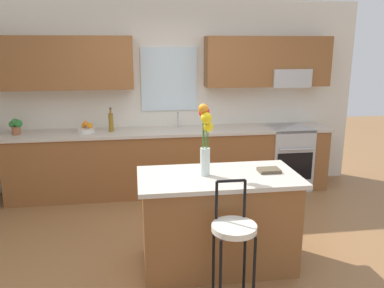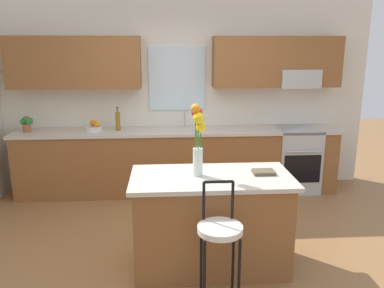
# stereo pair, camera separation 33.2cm
# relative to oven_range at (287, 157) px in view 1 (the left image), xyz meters

# --- Properties ---
(ground_plane) EXTENTS (14.00, 14.00, 0.00)m
(ground_plane) POSITION_rel_oven_range_xyz_m (-1.72, -1.68, -0.46)
(ground_plane) COLOR olive
(back_wall_assembly) EXTENTS (5.60, 0.50, 2.70)m
(back_wall_assembly) POSITION_rel_oven_range_xyz_m (-1.69, 0.31, 1.05)
(back_wall_assembly) COLOR silver
(back_wall_assembly) RESTS_ON ground
(counter_run) EXTENTS (4.56, 0.64, 0.92)m
(counter_run) POSITION_rel_oven_range_xyz_m (-1.72, 0.02, 0.01)
(counter_run) COLOR brown
(counter_run) RESTS_ON ground
(sink_faucet) EXTENTS (0.02, 0.13, 0.23)m
(sink_faucet) POSITION_rel_oven_range_xyz_m (-1.61, 0.17, 0.60)
(sink_faucet) COLOR #B7BABC
(sink_faucet) RESTS_ON counter_run
(oven_range) EXTENTS (0.60, 0.64, 0.92)m
(oven_range) POSITION_rel_oven_range_xyz_m (0.00, 0.00, 0.00)
(oven_range) COLOR #B7BABC
(oven_range) RESTS_ON ground
(kitchen_island) EXTENTS (1.49, 0.77, 0.92)m
(kitchen_island) POSITION_rel_oven_range_xyz_m (-1.48, -2.00, 0.00)
(kitchen_island) COLOR brown
(kitchen_island) RESTS_ON ground
(bar_stool_near) EXTENTS (0.36, 0.36, 1.04)m
(bar_stool_near) POSITION_rel_oven_range_xyz_m (-1.48, -2.60, 0.18)
(bar_stool_near) COLOR black
(bar_stool_near) RESTS_ON ground
(flower_vase) EXTENTS (0.14, 0.16, 0.67)m
(flower_vase) POSITION_rel_oven_range_xyz_m (-1.60, -1.99, 0.85)
(flower_vase) COLOR silver
(flower_vase) RESTS_ON kitchen_island
(cookbook) EXTENTS (0.20, 0.15, 0.03)m
(cookbook) POSITION_rel_oven_range_xyz_m (-0.99, -1.98, 0.48)
(cookbook) COLOR brown
(cookbook) RESTS_ON kitchen_island
(fruit_bowl_oranges) EXTENTS (0.24, 0.24, 0.16)m
(fruit_bowl_oranges) POSITION_rel_oven_range_xyz_m (-2.89, 0.03, 0.51)
(fruit_bowl_oranges) COLOR silver
(fruit_bowl_oranges) RESTS_ON counter_run
(bottle_olive_oil) EXTENTS (0.06, 0.06, 0.33)m
(bottle_olive_oil) POSITION_rel_oven_range_xyz_m (-2.55, 0.02, 0.60)
(bottle_olive_oil) COLOR olive
(bottle_olive_oil) RESTS_ON counter_run
(potted_plant_small) EXTENTS (0.18, 0.12, 0.22)m
(potted_plant_small) POSITION_rel_oven_range_xyz_m (-3.80, 0.02, 0.58)
(potted_plant_small) COLOR #9E5B3D
(potted_plant_small) RESTS_ON counter_run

